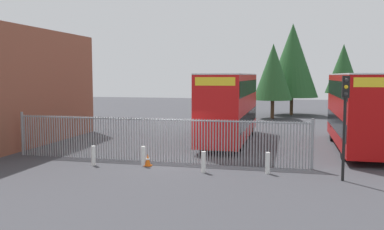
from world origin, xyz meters
name	(u,v)px	position (x,y,z in m)	size (l,w,h in m)	color
ground_plane	(206,139)	(0.00, 8.00, 0.00)	(100.00, 100.00, 0.00)	#3D3D42
palisade_fence	(155,138)	(-0.94, 0.00, 1.18)	(15.27, 0.14, 2.35)	gray
double_decker_bus_near_gate	(359,108)	(9.45, 5.99, 2.42)	(2.54, 10.81, 4.42)	#B70C0C
double_decker_bus_behind_fence_left	(230,105)	(1.76, 7.16, 2.42)	(2.54, 10.81, 4.42)	red
bollard_near_left	(93,156)	(-3.54, -1.55, 0.47)	(0.20, 0.20, 0.95)	silver
bollard_center_front	(143,156)	(-1.16, -1.14, 0.47)	(0.20, 0.20, 0.95)	silver
bollard_near_right	(204,162)	(1.91, -1.79, 0.47)	(0.20, 0.20, 0.95)	silver
bollard_far_right	(268,163)	(4.70, -1.33, 0.47)	(0.20, 0.20, 0.95)	silver
traffic_cone_by_gate	(148,160)	(-0.96, -1.07, 0.29)	(0.34, 0.34, 0.59)	orange
traffic_light_kerbside	(345,108)	(7.76, -1.89, 2.99)	(0.28, 0.33, 4.30)	black
tree_tall_back	(292,60)	(5.68, 27.17, 5.94)	(5.56, 5.56, 9.91)	#4C3823
tree_short_side	(273,72)	(3.82, 22.80, 4.66)	(3.91, 3.91, 7.46)	#4C3823
tree_mid_row	(343,69)	(11.03, 28.12, 5.04)	(3.69, 3.69, 7.69)	#4C3823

